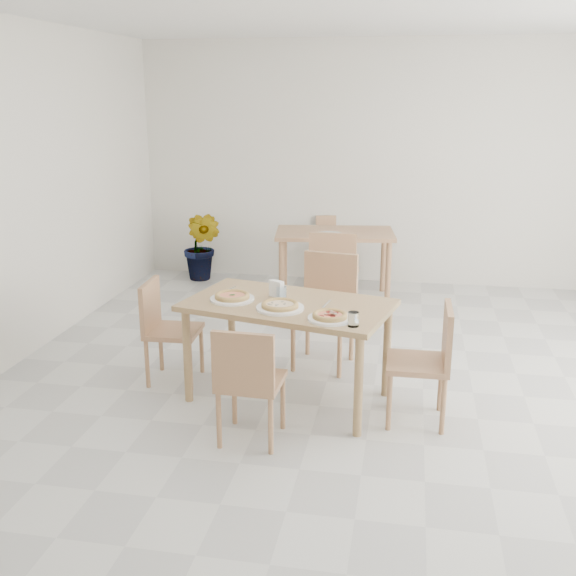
% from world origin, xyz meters
% --- Properties ---
extents(main_table, '(1.60, 1.13, 0.75)m').
position_xyz_m(main_table, '(-0.63, 0.10, 0.66)').
color(main_table, tan).
rests_on(main_table, ground).
extents(chair_south, '(0.41, 0.41, 0.80)m').
position_xyz_m(chair_south, '(-0.75, -0.62, 0.47)').
color(chair_south, '#AB7855').
rests_on(chair_south, ground).
extents(chair_north, '(0.52, 0.52, 0.92)m').
position_xyz_m(chair_north, '(-0.44, 0.85, 0.54)').
color(chair_north, '#AB7855').
rests_on(chair_north, ground).
extents(chair_west, '(0.42, 0.42, 0.81)m').
position_xyz_m(chair_west, '(-1.64, 0.26, 0.47)').
color(chair_west, '#AB7855').
rests_on(chair_west, ground).
extents(chair_east, '(0.42, 0.42, 0.84)m').
position_xyz_m(chair_east, '(0.39, -0.09, 0.49)').
color(chair_east, '#AB7855').
rests_on(chair_east, ground).
extents(plate_margherita, '(0.32, 0.32, 0.02)m').
position_xyz_m(plate_margherita, '(-1.04, 0.08, 0.76)').
color(plate_margherita, white).
rests_on(plate_margherita, main_table).
extents(plate_mushroom, '(0.33, 0.33, 0.02)m').
position_xyz_m(plate_mushroom, '(-0.65, -0.07, 0.76)').
color(plate_mushroom, white).
rests_on(plate_mushroom, main_table).
extents(plate_pepperoni, '(0.29, 0.29, 0.02)m').
position_xyz_m(plate_pepperoni, '(-0.28, -0.23, 0.76)').
color(plate_pepperoni, white).
rests_on(plate_pepperoni, main_table).
extents(pizza_margherita, '(0.28, 0.28, 0.03)m').
position_xyz_m(pizza_margherita, '(-1.04, 0.08, 0.78)').
color(pizza_margherita, '#EBC56E').
rests_on(pizza_margherita, plate_margherita).
extents(pizza_mushroom, '(0.31, 0.31, 0.03)m').
position_xyz_m(pizza_mushroom, '(-0.65, -0.07, 0.78)').
color(pizza_mushroom, '#EBC56E').
rests_on(pizza_mushroom, plate_mushroom).
extents(pizza_pepperoni, '(0.25, 0.25, 0.03)m').
position_xyz_m(pizza_pepperoni, '(-0.28, -0.23, 0.78)').
color(pizza_pepperoni, '#EBC56E').
rests_on(pizza_pepperoni, plate_pepperoni).
extents(tumbler_a, '(0.07, 0.07, 0.10)m').
position_xyz_m(tumbler_a, '(-0.12, -0.33, 0.80)').
color(tumbler_a, white).
rests_on(tumbler_a, main_table).
extents(tumbler_b, '(0.07, 0.07, 0.10)m').
position_xyz_m(tumbler_b, '(-0.69, 0.16, 0.80)').
color(tumbler_b, white).
rests_on(tumbler_b, main_table).
extents(napkin_holder, '(0.13, 0.11, 0.13)m').
position_xyz_m(napkin_holder, '(-0.73, 0.18, 0.81)').
color(napkin_holder, silver).
rests_on(napkin_holder, main_table).
extents(fork_a, '(0.05, 0.19, 0.01)m').
position_xyz_m(fork_a, '(-0.35, 0.10, 0.75)').
color(fork_a, silver).
rests_on(fork_a, main_table).
extents(fork_b, '(0.08, 0.19, 0.01)m').
position_xyz_m(fork_b, '(-1.13, 0.32, 0.75)').
color(fork_b, silver).
rests_on(fork_b, main_table).
extents(second_table, '(1.35, 0.89, 0.75)m').
position_xyz_m(second_table, '(-0.59, 2.70, 0.65)').
color(second_table, '#AB7855').
rests_on(second_table, ground).
extents(chair_back_s, '(0.46, 0.46, 0.92)m').
position_xyz_m(chair_back_s, '(-0.51, 1.91, 0.53)').
color(chair_back_s, '#AB7855').
rests_on(chair_back_s, ground).
extents(chair_back_n, '(0.49, 0.49, 0.78)m').
position_xyz_m(chair_back_n, '(-0.68, 3.41, 0.45)').
color(chair_back_n, '#AB7855').
rests_on(chair_back_n, ground).
extents(plate_empty, '(0.33, 0.33, 0.02)m').
position_xyz_m(plate_empty, '(-0.62, 2.46, 0.76)').
color(plate_empty, white).
rests_on(plate_empty, second_table).
extents(potted_plant, '(0.54, 0.48, 0.84)m').
position_xyz_m(potted_plant, '(-2.24, 3.15, 0.42)').
color(potted_plant, '#295C1B').
rests_on(potted_plant, ground).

